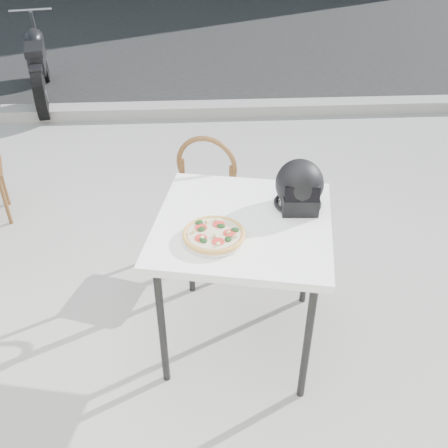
{
  "coord_description": "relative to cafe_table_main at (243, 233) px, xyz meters",
  "views": [
    {
      "loc": [
        0.34,
        -2.37,
        2.19
      ],
      "look_at": [
        0.45,
        -0.45,
        0.86
      ],
      "focal_mm": 40.0,
      "sensor_mm": 36.0,
      "label": 1
    }
  ],
  "objects": [
    {
      "name": "ground",
      "position": [
        -0.55,
        0.36,
        -0.74
      ],
      "size": [
        80.0,
        80.0,
        0.0
      ],
      "primitive_type": "plane",
      "color": "#A09D98",
      "rests_on": "ground"
    },
    {
      "name": "pizza",
      "position": [
        -0.15,
        -0.14,
        0.1
      ],
      "size": [
        0.37,
        0.37,
        0.04
      ],
      "rotation": [
        0.0,
        0.0,
        -0.29
      ],
      "color": "#E4AD53",
      "rests_on": "plate"
    },
    {
      "name": "curb",
      "position": [
        -0.55,
        3.36,
        -0.68
      ],
      "size": [
        30.0,
        0.25,
        0.12
      ],
      "primitive_type": "cube",
      "color": "gray",
      "rests_on": "ground"
    },
    {
      "name": "motorcycle",
      "position": [
        -2.03,
        3.98,
        -0.33
      ],
      "size": [
        0.61,
        1.85,
        0.93
      ],
      "rotation": [
        0.0,
        0.0,
        0.23
      ],
      "color": "black",
      "rests_on": "street_asphalt"
    },
    {
      "name": "helmet",
      "position": [
        0.29,
        0.12,
        0.18
      ],
      "size": [
        0.26,
        0.27,
        0.25
      ],
      "rotation": [
        0.0,
        0.0,
        -0.05
      ],
      "color": "black",
      "rests_on": "cafe_table_main"
    },
    {
      "name": "plate",
      "position": [
        -0.15,
        -0.14,
        0.08
      ],
      "size": [
        0.33,
        0.33,
        0.02
      ],
      "rotation": [
        0.0,
        0.0,
        0.18
      ],
      "color": "white",
      "rests_on": "cafe_table_main"
    },
    {
      "name": "street_asphalt",
      "position": [
        -0.55,
        7.36,
        -0.74
      ],
      "size": [
        30.0,
        8.0,
        0.0
      ],
      "primitive_type": "cube",
      "color": "black",
      "rests_on": "ground"
    },
    {
      "name": "cafe_table_main",
      "position": [
        0.0,
        0.0,
        0.0
      ],
      "size": [
        1.01,
        1.01,
        0.81
      ],
      "rotation": [
        0.0,
        0.0,
        -0.2
      ],
      "color": "white",
      "rests_on": "ground"
    },
    {
      "name": "cafe_chair_main",
      "position": [
        -0.13,
        0.67,
        -0.18
      ],
      "size": [
        0.49,
        0.49,
        1.0
      ],
      "rotation": [
        0.0,
        0.0,
        2.8
      ],
      "color": "brown",
      "rests_on": "ground"
    }
  ]
}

